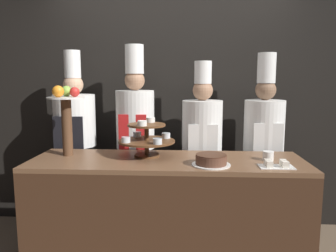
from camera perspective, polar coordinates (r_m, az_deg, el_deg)
wall_back at (r=3.49m, az=0.84°, el=5.50°), size 10.00×0.06×2.80m
buffet_counter at (r=2.74m, az=-0.13°, el=-15.40°), size 2.15×0.66×0.94m
tiered_stand at (r=2.65m, az=-3.74°, el=-2.02°), size 0.46×0.46×0.31m
fruit_pedestal at (r=2.78m, az=-17.31°, el=2.56°), size 0.30×0.30×0.58m
cake_round at (r=2.42m, az=7.52°, el=-5.90°), size 0.28×0.28×0.08m
cup_white at (r=2.66m, az=17.05°, el=-4.99°), size 0.08×0.08×0.07m
cake_square_tray at (r=2.48m, az=18.34°, el=-6.40°), size 0.25×0.14×0.05m
chef_left at (r=3.34m, az=-15.82°, el=-2.28°), size 0.40×0.40×1.83m
chef_center_left at (r=3.19m, az=-5.68°, el=-1.66°), size 0.37×0.37×1.88m
chef_center_right at (r=3.17m, az=5.93°, el=-3.24°), size 0.38×0.38×1.73m
chef_right at (r=3.24m, az=16.28°, el=-2.87°), size 0.37×0.37×1.80m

